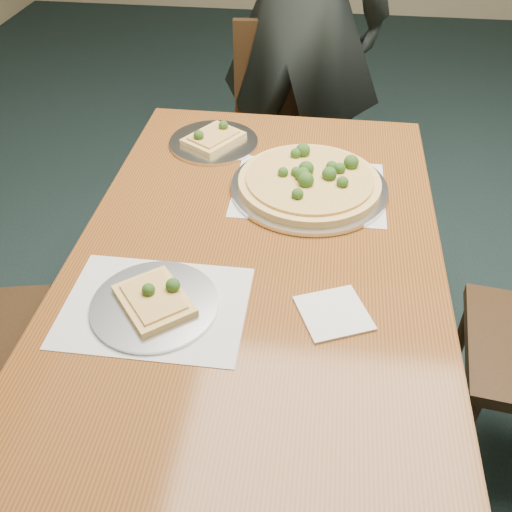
# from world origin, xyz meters

# --- Properties ---
(ground) EXTENTS (8.00, 8.00, 0.00)m
(ground) POSITION_xyz_m (0.00, 0.00, 0.00)
(ground) COLOR black
(ground) RESTS_ON ground
(dining_table) EXTENTS (0.90, 1.50, 0.75)m
(dining_table) POSITION_xyz_m (-0.31, -0.34, 0.66)
(dining_table) COLOR #623413
(dining_table) RESTS_ON ground
(chair_far) EXTENTS (0.45, 0.45, 0.91)m
(chair_far) POSITION_xyz_m (-0.35, 0.79, 0.52)
(chair_far) COLOR black
(chair_far) RESTS_ON ground
(diner) EXTENTS (0.78, 0.60, 1.91)m
(diner) POSITION_xyz_m (-0.30, 0.91, 0.95)
(diner) COLOR black
(diner) RESTS_ON ground
(placemat_main) EXTENTS (0.42, 0.32, 0.00)m
(placemat_main) POSITION_xyz_m (-0.20, -0.03, 0.75)
(placemat_main) COLOR white
(placemat_main) RESTS_ON dining_table
(placemat_near) EXTENTS (0.40, 0.30, 0.00)m
(placemat_near) POSITION_xyz_m (-0.51, -0.54, 0.75)
(placemat_near) COLOR white
(placemat_near) RESTS_ON dining_table
(pizza_pan) EXTENTS (0.44, 0.44, 0.08)m
(pizza_pan) POSITION_xyz_m (-0.20, -0.03, 0.77)
(pizza_pan) COLOR silver
(pizza_pan) RESTS_ON dining_table
(slice_plate_near) EXTENTS (0.28, 0.28, 0.06)m
(slice_plate_near) POSITION_xyz_m (-0.51, -0.54, 0.76)
(slice_plate_near) COLOR silver
(slice_plate_near) RESTS_ON dining_table
(slice_plate_far) EXTENTS (0.28, 0.28, 0.06)m
(slice_plate_far) POSITION_xyz_m (-0.52, 0.19, 0.76)
(slice_plate_far) COLOR silver
(slice_plate_far) RESTS_ON dining_table
(napkin) EXTENTS (0.18, 0.18, 0.01)m
(napkin) POSITION_xyz_m (-0.12, -0.51, 0.75)
(napkin) COLOR white
(napkin) RESTS_ON dining_table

